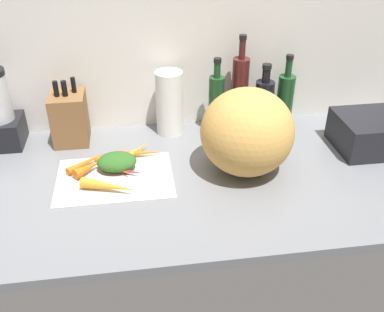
% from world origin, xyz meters
% --- Properties ---
extents(ground_plane, '(1.70, 0.80, 0.03)m').
position_xyz_m(ground_plane, '(0.00, 0.00, -0.01)').
color(ground_plane, slate).
extents(wall_back, '(1.70, 0.03, 0.60)m').
position_xyz_m(wall_back, '(0.00, 0.39, 0.30)').
color(wall_back, silver).
rests_on(wall_back, ground_plane).
extents(cutting_board, '(0.37, 0.27, 0.01)m').
position_xyz_m(cutting_board, '(-0.28, 0.01, 0.00)').
color(cutting_board, beige).
rests_on(cutting_board, ground_plane).
extents(carrot_0, '(0.18, 0.10, 0.04)m').
position_xyz_m(carrot_0, '(-0.29, -0.07, 0.03)').
color(carrot_0, orange).
rests_on(carrot_0, cutting_board).
extents(carrot_1, '(0.13, 0.14, 0.03)m').
position_xyz_m(carrot_1, '(-0.21, 0.12, 0.02)').
color(carrot_1, orange).
rests_on(carrot_1, cutting_board).
extents(carrot_2, '(0.13, 0.12, 0.03)m').
position_xyz_m(carrot_2, '(-0.37, 0.09, 0.02)').
color(carrot_2, orange).
rests_on(carrot_2, cutting_board).
extents(carrot_3, '(0.12, 0.06, 0.02)m').
position_xyz_m(carrot_3, '(-0.24, 0.02, 0.02)').
color(carrot_3, '#B2264C').
rests_on(carrot_3, cutting_board).
extents(carrot_4, '(0.16, 0.03, 0.03)m').
position_xyz_m(carrot_4, '(-0.19, 0.12, 0.02)').
color(carrot_4, orange).
rests_on(carrot_4, cutting_board).
extents(carrot_5, '(0.13, 0.13, 0.03)m').
position_xyz_m(carrot_5, '(-0.28, 0.05, 0.02)').
color(carrot_5, orange).
rests_on(carrot_5, cutting_board).
extents(carrot_6, '(0.10, 0.10, 0.03)m').
position_xyz_m(carrot_6, '(-0.36, 0.05, 0.03)').
color(carrot_6, orange).
rests_on(carrot_6, cutting_board).
extents(carrot_greens_pile, '(0.13, 0.10, 0.05)m').
position_xyz_m(carrot_greens_pile, '(-0.27, 0.05, 0.04)').
color(carrot_greens_pile, '#2D6023').
rests_on(carrot_greens_pile, cutting_board).
extents(winter_squash, '(0.30, 0.30, 0.28)m').
position_xyz_m(winter_squash, '(0.15, 0.00, 0.14)').
color(winter_squash, gold).
rests_on(winter_squash, ground_plane).
extents(knife_block, '(0.12, 0.14, 0.24)m').
position_xyz_m(knife_block, '(-0.43, 0.28, 0.09)').
color(knife_block, brown).
rests_on(knife_block, ground_plane).
extents(paper_towel_roll, '(0.10, 0.10, 0.24)m').
position_xyz_m(paper_towel_roll, '(-0.07, 0.30, 0.12)').
color(paper_towel_roll, white).
rests_on(paper_towel_roll, ground_plane).
extents(bottle_0, '(0.06, 0.06, 0.29)m').
position_xyz_m(bottle_0, '(0.11, 0.28, 0.12)').
color(bottle_0, '#19421E').
rests_on(bottle_0, ground_plane).
extents(bottle_1, '(0.06, 0.06, 0.36)m').
position_xyz_m(bottle_1, '(0.20, 0.30, 0.15)').
color(bottle_1, '#471919').
rests_on(bottle_1, ground_plane).
extents(bottle_2, '(0.07, 0.07, 0.26)m').
position_xyz_m(bottle_2, '(0.29, 0.27, 0.10)').
color(bottle_2, black).
rests_on(bottle_2, ground_plane).
extents(bottle_3, '(0.06, 0.06, 0.28)m').
position_xyz_m(bottle_3, '(0.38, 0.30, 0.11)').
color(bottle_3, '#19421E').
rests_on(bottle_3, ground_plane).
extents(dish_rack, '(0.26, 0.22, 0.12)m').
position_xyz_m(dish_rack, '(0.63, 0.08, 0.06)').
color(dish_rack, black).
rests_on(dish_rack, ground_plane).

